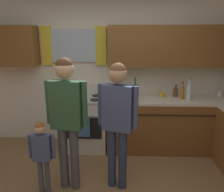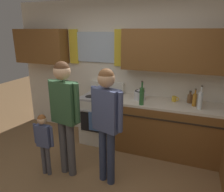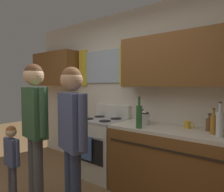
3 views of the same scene
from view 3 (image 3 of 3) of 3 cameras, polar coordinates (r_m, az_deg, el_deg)
The scene contains 11 objects.
back_wall_unit at distance 3.16m, azimuth 6.73°, elevation 3.75°, with size 4.60×0.42×2.60m.
stove_oven at distance 3.35m, azimuth -2.72°, elevation -13.69°, with size 0.69×0.67×1.10m.
bottle_squat_brown at distance 2.68m, azimuth 25.48°, elevation -7.10°, with size 0.08×0.08×0.21m.
bottle_tall_clear at distance 2.40m, azimuth 27.74°, elevation -6.80°, with size 0.07×0.07×0.37m.
bottle_wine_green at distance 2.57m, azimuth 7.52°, elevation -5.54°, with size 0.08×0.08×0.39m.
bottle_oil_amber at distance 2.51m, azimuth 26.36°, elevation -7.05°, with size 0.06×0.06×0.29m.
mug_mustard_yellow at distance 2.73m, azimuth 20.32°, elevation -7.48°, with size 0.12×0.08×0.09m.
stovetop_kettle at distance 2.85m, azimuth 8.56°, elevation -5.84°, with size 0.27×0.20×0.21m.
adult_holding_child at distance 2.55m, azimuth -20.73°, elevation -5.71°, with size 0.51×0.23×1.68m.
adult_in_plaid at distance 2.09m, azimuth -11.04°, elevation -8.60°, with size 0.48×0.25×1.62m.
small_child at distance 2.84m, azimuth -26.12°, elevation -14.51°, with size 0.32×0.13×0.95m.
Camera 3 is at (1.72, -0.88, 1.44)m, focal length 32.88 mm.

